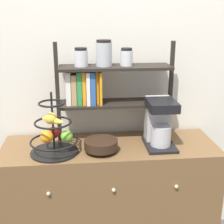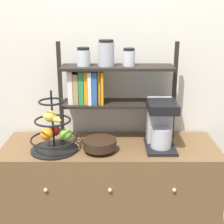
# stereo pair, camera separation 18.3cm
# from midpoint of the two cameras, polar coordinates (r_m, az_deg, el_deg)

# --- Properties ---
(wall_back) EXTENTS (7.00, 0.05, 2.60)m
(wall_back) POSITION_cam_midpoint_polar(r_m,az_deg,el_deg) (2.12, 2.11, 8.97)
(wall_back) COLOR silver
(wall_back) RESTS_ON ground_plane
(sideboard) EXTENTS (1.36, 0.48, 0.82)m
(sideboard) POSITION_cam_midpoint_polar(r_m,az_deg,el_deg) (2.19, 2.11, -15.96)
(sideboard) COLOR brown
(sideboard) RESTS_ON ground_plane
(coffee_maker) EXTENTS (0.18, 0.26, 0.30)m
(coffee_maker) POSITION_cam_midpoint_polar(r_m,az_deg,el_deg) (1.96, 11.45, -2.12)
(coffee_maker) COLOR black
(coffee_maker) RESTS_ON sideboard
(fruit_stand) EXTENTS (0.29, 0.29, 0.38)m
(fruit_stand) POSITION_cam_midpoint_polar(r_m,az_deg,el_deg) (1.89, -7.98, -3.66)
(fruit_stand) COLOR black
(fruit_stand) RESTS_ON sideboard
(wooden_bowl) EXTENTS (0.20, 0.20, 0.08)m
(wooden_bowl) POSITION_cam_midpoint_polar(r_m,az_deg,el_deg) (1.89, 0.47, -6.00)
(wooden_bowl) COLOR black
(wooden_bowl) RESTS_ON sideboard
(shelf_hutch) EXTENTS (0.75, 0.20, 0.65)m
(shelf_hutch) POSITION_cam_midpoint_polar(r_m,az_deg,el_deg) (1.98, 0.85, 5.82)
(shelf_hutch) COLOR black
(shelf_hutch) RESTS_ON sideboard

